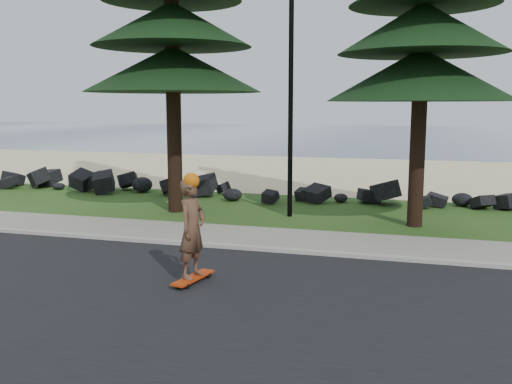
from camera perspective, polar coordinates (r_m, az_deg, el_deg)
ground at (r=13.56m, az=0.38°, el=-4.93°), size 160.00×160.00×0.00m
road at (r=9.48m, az=-7.17°, el=-10.99°), size 160.00×7.00×0.02m
kerb at (r=12.71m, az=-0.73°, el=-5.63°), size 160.00×0.20×0.10m
sidewalk at (r=13.74m, az=0.60°, el=-4.58°), size 160.00×2.00×0.08m
beach_sand at (r=27.60m, az=8.58°, el=1.94°), size 160.00×15.00×0.01m
ocean at (r=63.87m, az=12.96°, el=5.58°), size 160.00×58.00×0.01m
seawall_boulders at (r=18.90m, az=4.99°, el=-1.08°), size 60.00×2.40×1.10m
lamp_post at (r=16.31m, az=3.51°, el=11.97°), size 0.25×0.14×8.14m
skateboarder at (r=10.24m, az=-6.40°, el=-3.70°), size 0.54×1.10×2.00m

